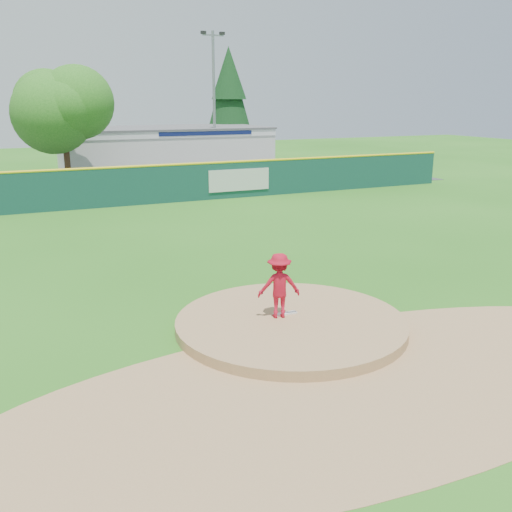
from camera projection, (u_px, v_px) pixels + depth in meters
name	position (u px, v px, depth m)	size (l,w,h in m)	color
ground	(291.00, 328.00, 13.65)	(120.00, 120.00, 0.00)	#286B19
pitchers_mound	(291.00, 328.00, 13.65)	(5.50, 5.50, 0.50)	#9E774C
pitching_rubber	(285.00, 314.00, 13.84)	(0.60, 0.15, 0.04)	white
infield_dirt_arc	(363.00, 383.00, 11.01)	(15.40, 15.40, 0.01)	#9E774C
parking_lot	(97.00, 183.00, 37.32)	(44.00, 16.00, 0.02)	#38383A
pitcher	(279.00, 285.00, 13.51)	(1.01, 0.58, 1.57)	#AD0E24
van	(196.00, 177.00, 35.09)	(2.34, 5.08, 1.41)	silver
pool_building_grp	(165.00, 149.00, 43.67)	(15.20, 8.20, 3.31)	silver
fence_banners	(92.00, 189.00, 28.41)	(19.58, 0.04, 1.20)	#5D0F0D
outfield_fence	(126.00, 185.00, 29.15)	(40.00, 0.14, 2.07)	#133F38
deciduous_tree	(63.00, 113.00, 33.57)	(5.60, 5.60, 7.36)	#382314
conifer_tree	(229.00, 97.00, 48.97)	(4.40, 4.40, 9.50)	#382314
light_pole_right	(214.00, 96.00, 41.23)	(1.75, 0.25, 10.00)	gray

